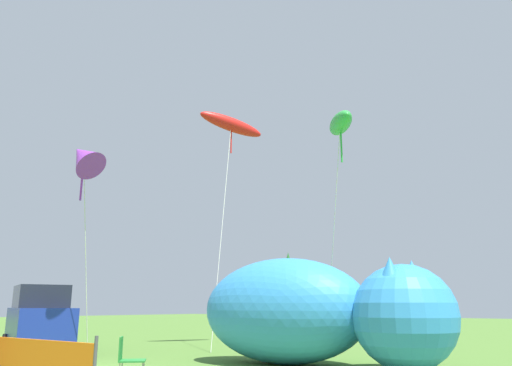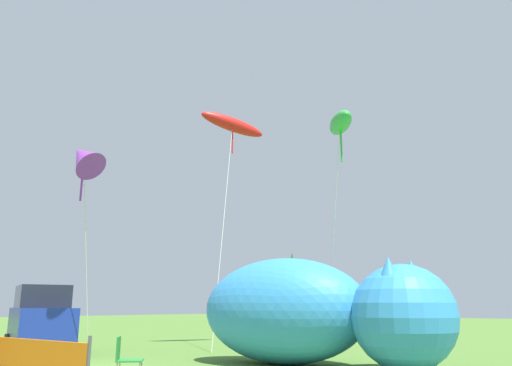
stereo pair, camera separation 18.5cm
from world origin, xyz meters
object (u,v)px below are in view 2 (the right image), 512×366
object	(u,v)px
parked_car	(41,321)
folding_chair	(125,356)
kite_purple_delta	(84,158)
kite_green_fish	(340,124)
inflatable_cat	(313,315)
kite_red_lizard	(233,125)

from	to	relation	value
parked_car	folding_chair	size ratio (longest dim) A/B	4.59
kite_purple_delta	parked_car	bearing A→B (deg)	165.92
parked_car	kite_purple_delta	xyz separation A→B (m)	(3.33, -0.84, 4.73)
parked_car	kite_green_fish	bearing A→B (deg)	49.47
kite_purple_delta	kite_green_fish	world-z (taller)	kite_green_fish
inflatable_cat	kite_green_fish	world-z (taller)	kite_green_fish
folding_chair	kite_purple_delta	bearing A→B (deg)	117.58
kite_red_lizard	inflatable_cat	bearing A→B (deg)	-28.05
inflatable_cat	kite_red_lizard	world-z (taller)	kite_red_lizard
kite_green_fish	inflatable_cat	bearing A→B (deg)	-91.01
folding_chair	inflatable_cat	world-z (taller)	inflatable_cat
kite_purple_delta	folding_chair	bearing A→B (deg)	-13.54
kite_red_lizard	kite_purple_delta	world-z (taller)	kite_red_lizard
parked_car	inflatable_cat	distance (m)	9.19
parked_car	kite_green_fish	xyz separation A→B (m)	(8.62, 5.02, 6.18)
folding_chair	inflatable_cat	xyz separation A→B (m)	(1.23, 5.05, 0.78)
kite_red_lizard	kite_green_fish	world-z (taller)	kite_red_lizard
parked_car	kite_purple_delta	bearing A→B (deg)	5.18
inflatable_cat	kite_purple_delta	xyz separation A→B (m)	(-5.26, -4.08, 4.48)
kite_green_fish	kite_purple_delta	bearing A→B (deg)	-132.11
parked_car	kite_purple_delta	distance (m)	5.84
inflatable_cat	kite_red_lizard	bearing A→B (deg)	141.88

